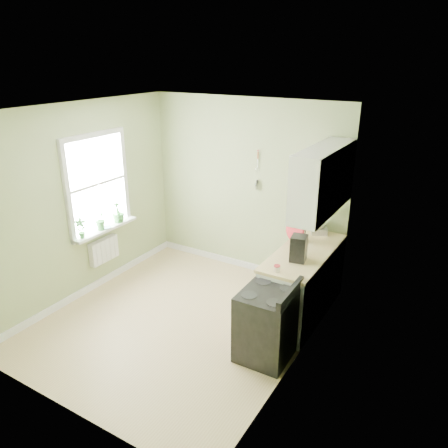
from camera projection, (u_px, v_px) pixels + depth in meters
The scene contains 21 objects.
floor at pixel (179, 321), 5.73m from camera, with size 3.20×3.60×0.02m, color tan.
ceiling at pixel (170, 108), 4.73m from camera, with size 3.20×3.60×0.02m, color white.
wall_back at pixel (246, 188), 6.68m from camera, with size 3.20×0.02×2.70m, color #A6B57B.
wall_left at pixel (81, 203), 6.00m from camera, with size 0.02×3.60×2.70m, color #A6B57B.
wall_right at pixel (302, 254), 4.46m from camera, with size 0.02×3.60×2.70m, color #A6B57B.
base_cabinets at pixel (303, 284), 5.74m from camera, with size 0.60×1.60×0.87m, color white.
countertop at pixel (305, 252), 5.58m from camera, with size 0.64×1.60×0.04m, color beige.
upper_cabinets at pixel (324, 180), 5.25m from camera, with size 0.35×1.40×0.80m, color white.
window at pixel (97, 184), 6.15m from camera, with size 0.06×1.14×1.44m.
window_sill at pixel (105, 229), 6.36m from camera, with size 0.18×1.14×0.04m, color white.
radiator at pixel (104, 250), 6.46m from camera, with size 0.12×0.50×0.35m, color white.
wall_utensils at pixel (257, 176), 6.48m from camera, with size 0.02×0.14×0.58m.
stove at pixel (267, 323), 4.93m from camera, with size 0.60×0.68×0.94m.
stand_mixer at pixel (320, 219), 6.13m from camera, with size 0.33×0.40×0.44m.
kettle at pixel (300, 233), 5.90m from camera, with size 0.17×0.10×0.18m.
coffee_maker at pixel (298, 249), 5.27m from camera, with size 0.22×0.23×0.32m.
red_tray at pixel (295, 230), 5.82m from camera, with size 0.31×0.31×0.02m, color #B3272F.
jar at pixel (277, 268), 5.03m from camera, with size 0.07×0.07×0.08m.
plant_a at pixel (81, 228), 5.94m from camera, with size 0.15×0.10×0.29m, color #32732F.
plant_b at pixel (101, 219), 6.23m from camera, with size 0.18×0.14×0.32m, color #32732F.
plant_c at pixel (118, 212), 6.51m from camera, with size 0.18×0.18×0.33m, color #32732F.
Camera 1 is at (3.00, -3.88, 3.27)m, focal length 35.00 mm.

